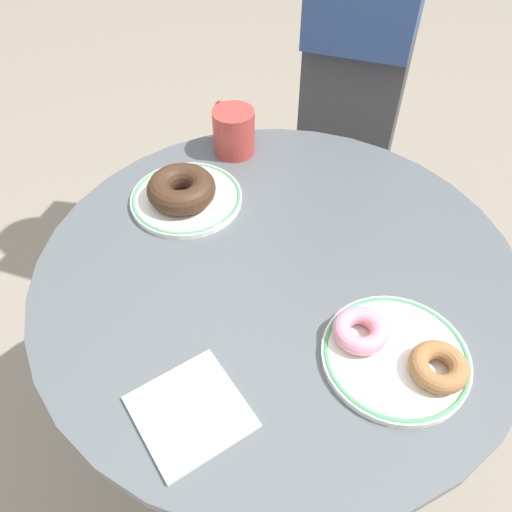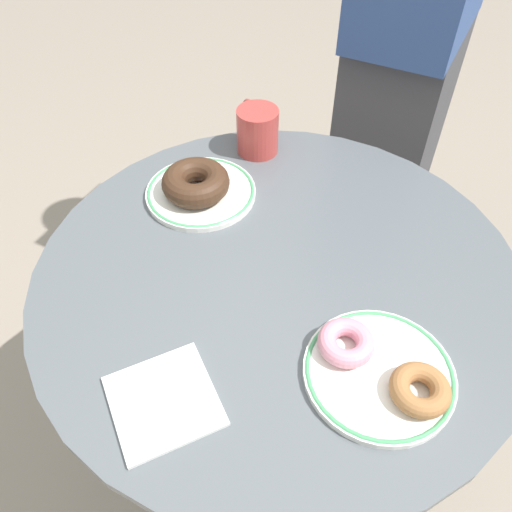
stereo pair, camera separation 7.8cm
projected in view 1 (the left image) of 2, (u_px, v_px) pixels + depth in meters
The scene contains 10 objects.
ground_plane at pixel (269, 461), 1.37m from camera, with size 7.00×7.00×0.02m, color gray.
cafe_table at pixel (274, 353), 0.98m from camera, with size 0.75×0.75×0.77m.
plate_left at pixel (186, 198), 0.89m from camera, with size 0.19×0.19×0.01m.
plate_right at pixel (395, 356), 0.68m from camera, with size 0.20×0.20×0.01m.
donut_chocolate at pixel (181, 189), 0.87m from camera, with size 0.12×0.12×0.04m, color #422819.
donut_cinnamon at pixel (439, 367), 0.65m from camera, with size 0.08×0.08×0.03m, color #A36B3D.
donut_pink_frosted at pixel (360, 330), 0.69m from camera, with size 0.08×0.08×0.03m, color pink.
paper_napkin at pixel (190, 412), 0.63m from camera, with size 0.13×0.13×0.01m, color white.
coffee_mug at pixel (233, 131), 0.97m from camera, with size 0.11×0.08×0.09m.
person_figure at pixel (367, 30), 1.18m from camera, with size 0.32×0.43×1.71m.
Camera 1 is at (0.28, -0.45, 1.36)m, focal length 36.14 mm.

